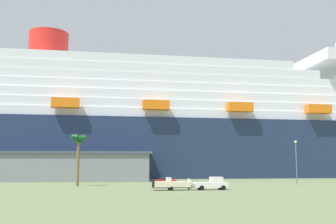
% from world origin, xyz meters
% --- Properties ---
extents(ground_plane, '(600.00, 600.00, 0.00)m').
position_xyz_m(ground_plane, '(0.00, 30.00, 0.00)').
color(ground_plane, '#66754C').
extents(cruise_ship, '(273.63, 50.31, 57.19)m').
position_xyz_m(cruise_ship, '(-2.57, 58.65, 16.27)').
color(cruise_ship, '#1E2D4C').
rests_on(cruise_ship, ground_plane).
extents(terminal_building, '(47.22, 26.54, 7.65)m').
position_xyz_m(terminal_building, '(-26.83, 32.83, 3.85)').
color(terminal_building, slate).
rests_on(terminal_building, ground_plane).
extents(pickup_truck, '(5.67, 2.45, 2.20)m').
position_xyz_m(pickup_truck, '(2.97, -13.96, 1.04)').
color(pickup_truck, white).
rests_on(pickup_truck, ground_plane).
extents(small_boat_on_trailer, '(8.37, 2.40, 2.15)m').
position_xyz_m(small_boat_on_trailer, '(-3.17, -14.19, 0.96)').
color(small_boat_on_trailer, '#595960').
rests_on(small_boat_on_trailer, ground_plane).
extents(palm_tree, '(3.29, 3.22, 10.41)m').
position_xyz_m(palm_tree, '(-21.15, 1.42, 8.36)').
color(palm_tree, brown).
rests_on(palm_tree, ground_plane).
extents(street_lamp, '(0.56, 0.56, 9.46)m').
position_xyz_m(street_lamp, '(25.02, 1.66, 6.02)').
color(street_lamp, slate).
rests_on(street_lamp, ground_plane).
extents(parked_car_red_hatchback, '(4.60, 2.28, 1.58)m').
position_xyz_m(parked_car_red_hatchback, '(-2.63, 7.42, 0.83)').
color(parked_car_red_hatchback, red).
rests_on(parked_car_red_hatchback, ground_plane).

